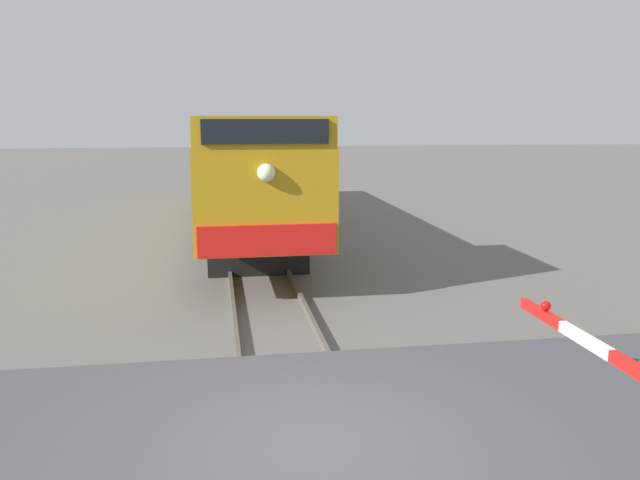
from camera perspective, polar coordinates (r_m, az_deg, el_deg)
ground_plane at (r=7.80m, az=-0.75°, el=-18.74°), size 160.00×160.00×0.00m
rail_track_left at (r=7.70m, az=-6.33°, el=-18.57°), size 0.08×80.00×0.15m
rail_track_right at (r=7.88m, az=4.68°, el=-17.80°), size 0.08×80.00×0.15m
road_surface at (r=7.76m, az=-0.75°, el=-18.23°), size 36.00×5.84×0.16m
locomotive at (r=21.92m, az=-6.64°, el=5.99°), size 2.95×18.96×3.88m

